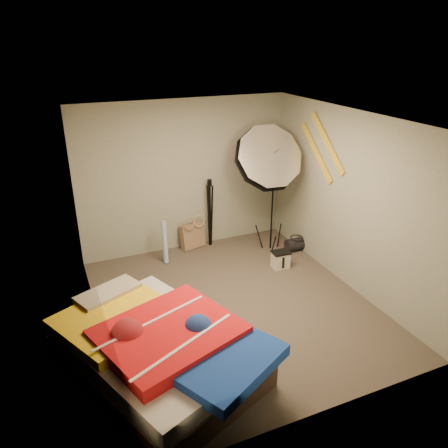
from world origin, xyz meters
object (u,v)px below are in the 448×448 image
wrapping_roll (165,242)px  camera_case (281,260)px  duffel_bag (296,244)px  photo_umbrella (267,159)px  camera_tripod (210,208)px  bed (157,347)px  tote_bag (192,236)px

wrapping_roll → camera_case: 1.86m
wrapping_roll → duffel_bag: (2.16, -0.49, -0.24)m
photo_umbrella → camera_tripod: 1.34m
wrapping_roll → photo_umbrella: 2.07m
photo_umbrella → camera_tripod: (-0.70, 0.65, -0.94)m
bed → camera_case: bearing=32.0°
tote_bag → duffel_bag: size_ratio=1.21×
tote_bag → wrapping_roll: (-0.57, -0.32, 0.13)m
wrapping_roll → camera_case: wrapping_roll is taller
bed → camera_tripod: bearing=58.1°
camera_case → bed: 2.82m
camera_case → photo_umbrella: 1.59m
tote_bag → wrapping_roll: wrapping_roll is taller
camera_case → camera_tripod: size_ratio=0.22×
tote_bag → camera_tripod: bearing=-20.9°
tote_bag → duffel_bag: (1.58, -0.81, -0.11)m
photo_umbrella → tote_bag: bearing=146.1°
tote_bag → wrapping_roll: size_ratio=0.62×
photo_umbrella → camera_tripod: photo_umbrella is taller
wrapping_roll → camera_tripod: (0.89, 0.28, 0.34)m
bed → photo_umbrella: size_ratio=1.13×
camera_case → duffel_bag: 0.69m
camera_case → bed: size_ratio=0.10×
duffel_bag → camera_tripod: (-1.27, 0.78, 0.58)m
camera_case → photo_umbrella: (-0.01, 0.55, 1.49)m
camera_case → duffel_bag: bearing=40.7°
tote_bag → duffel_bag: bearing=-42.3°
tote_bag → camera_case: (1.03, -1.23, -0.09)m
wrapping_roll → bed: wrapping_roll is taller
duffel_bag → camera_tripod: camera_tripod is taller
duffel_bag → camera_case: bearing=-140.7°
tote_bag → duffel_bag: 1.78m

